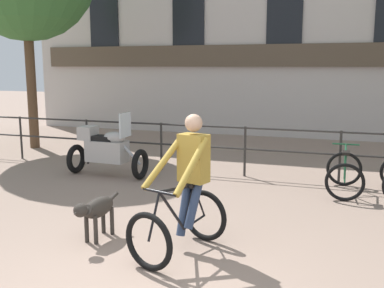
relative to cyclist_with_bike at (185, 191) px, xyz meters
The scene contains 5 objects.
canal_railing 4.00m from the cyclist_with_bike, 91.68° to the left, with size 15.05×0.05×1.05m.
cyclist_with_bike is the anchor object (origin of this frame).
dog 1.27m from the cyclist_with_bike, behind, with size 0.28×0.96×0.59m.
parked_motorcycle 4.22m from the cyclist_with_bike, 132.63° to the left, with size 1.68×0.68×1.35m.
parked_bicycle_near_lamp 3.84m from the cyclist_with_bike, 60.98° to the left, with size 0.68×1.12×0.86m.
Camera 1 is at (1.91, -3.80, 2.28)m, focal length 42.00 mm.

